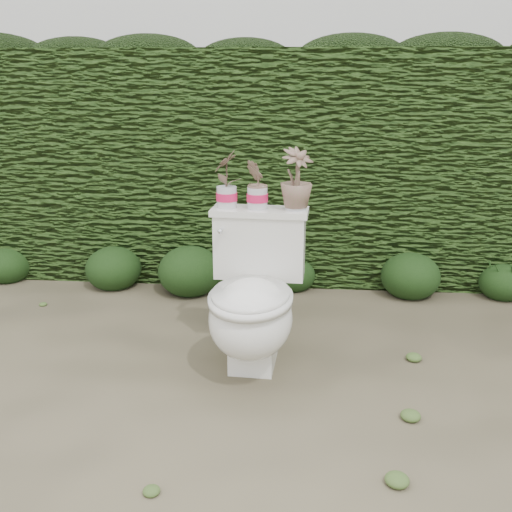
# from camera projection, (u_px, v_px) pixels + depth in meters

# --- Properties ---
(ground) EXTENTS (60.00, 60.00, 0.00)m
(ground) POSITION_uv_depth(u_px,v_px,m) (226.00, 360.00, 3.00)
(ground) COLOR #6E654C
(ground) RESTS_ON ground
(hedge) EXTENTS (8.00, 1.00, 1.60)m
(hedge) POSITION_uv_depth(u_px,v_px,m) (253.00, 163.00, 4.27)
(hedge) COLOR #35561C
(hedge) RESTS_ON ground
(house_wall) EXTENTS (8.00, 3.50, 4.00)m
(house_wall) POSITION_uv_depth(u_px,v_px,m) (323.00, 32.00, 8.04)
(house_wall) COLOR silver
(house_wall) RESTS_ON ground
(toilet) EXTENTS (0.51, 0.70, 0.78)m
(toilet) POSITION_uv_depth(u_px,v_px,m) (253.00, 302.00, 2.84)
(toilet) COLOR silver
(toilet) RESTS_ON ground
(potted_plant_left) EXTENTS (0.15, 0.18, 0.28)m
(potted_plant_left) POSITION_uv_depth(u_px,v_px,m) (226.00, 180.00, 2.92)
(potted_plant_left) COLOR #267524
(potted_plant_left) RESTS_ON toilet
(potted_plant_center) EXTENTS (0.12, 0.14, 0.24)m
(potted_plant_center) POSITION_uv_depth(u_px,v_px,m) (257.00, 186.00, 2.91)
(potted_plant_center) COLOR #267524
(potted_plant_center) RESTS_ON toilet
(potted_plant_right) EXTENTS (0.23, 0.23, 0.30)m
(potted_plant_right) POSITION_uv_depth(u_px,v_px,m) (296.00, 181.00, 2.87)
(potted_plant_right) COLOR #267524
(potted_plant_right) RESTS_ON toilet
(liriope_clump_1) EXTENTS (0.34, 0.34, 0.27)m
(liriope_clump_1) POSITION_uv_depth(u_px,v_px,m) (7.00, 262.00, 4.15)
(liriope_clump_1) COLOR #1F3914
(liriope_clump_1) RESTS_ON ground
(liriope_clump_2) EXTENTS (0.39, 0.39, 0.31)m
(liriope_clump_2) POSITION_uv_depth(u_px,v_px,m) (113.00, 265.00, 4.02)
(liriope_clump_2) COLOR #1F3914
(liriope_clump_2) RESTS_ON ground
(liriope_clump_3) EXTENTS (0.44, 0.44, 0.35)m
(liriope_clump_3) POSITION_uv_depth(u_px,v_px,m) (190.00, 267.00, 3.90)
(liriope_clump_3) COLOR #1F3914
(liriope_clump_3) RESTS_ON ground
(liriope_clump_4) EXTENTS (0.31, 0.31, 0.25)m
(liriope_clump_4) POSITION_uv_depth(u_px,v_px,m) (293.00, 271.00, 3.99)
(liriope_clump_4) COLOR #1F3914
(liriope_clump_4) RESTS_ON ground
(liriope_clump_5) EXTENTS (0.40, 0.40, 0.32)m
(liriope_clump_5) POSITION_uv_depth(u_px,v_px,m) (411.00, 272.00, 3.86)
(liriope_clump_5) COLOR #1F3914
(liriope_clump_5) RESTS_ON ground
(liriope_clump_6) EXTENTS (0.32, 0.32, 0.25)m
(liriope_clump_6) POSITION_uv_depth(u_px,v_px,m) (504.00, 279.00, 3.83)
(liriope_clump_6) COLOR #1F3914
(liriope_clump_6) RESTS_ON ground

